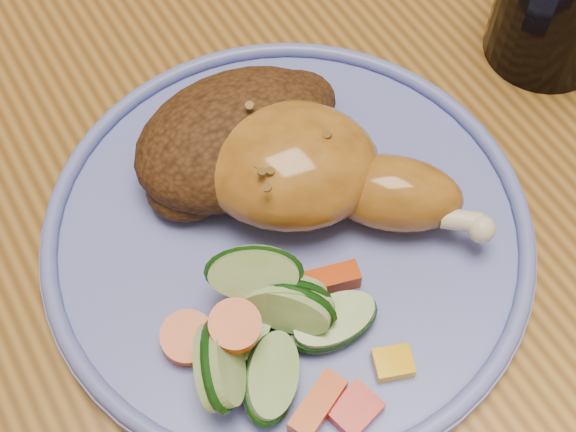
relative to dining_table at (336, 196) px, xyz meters
The scene contains 6 objects.
dining_table is the anchor object (origin of this frame).
plate 0.13m from the dining_table, 143.61° to the right, with size 0.29×0.29×0.01m, color #5D67BE.
plate_rim 0.14m from the dining_table, 143.61° to the right, with size 0.29×0.29×0.01m, color #5D67BE.
chicken_leg 0.14m from the dining_table, 139.34° to the right, with size 0.16×0.16×0.06m.
rice_pilaf 0.14m from the dining_table, behind, with size 0.14×0.09×0.06m.
vegetable_pile 0.20m from the dining_table, 136.57° to the right, with size 0.12×0.13×0.06m.
Camera 1 is at (-0.19, -0.26, 1.17)m, focal length 50.00 mm.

